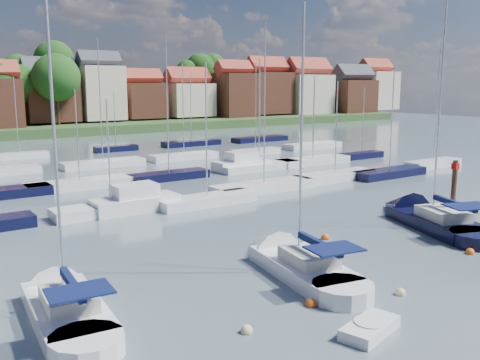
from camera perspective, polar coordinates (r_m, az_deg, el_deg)
ground at (r=64.36m, az=-13.88°, el=0.86°), size 260.00×260.00×0.00m
sailboat_left at (r=26.26m, az=-18.50°, el=-12.37°), size 3.85×11.15×14.89m
sailboat_centre at (r=30.45m, az=5.44°, el=-8.69°), size 4.99×11.77×15.52m
sailboat_navy at (r=42.18m, az=18.90°, el=-3.82°), size 7.52×13.41×17.93m
tender at (r=23.58m, az=13.68°, el=-15.10°), size 3.21×2.10×0.64m
timber_piling at (r=40.93m, az=21.71°, el=-2.69°), size 0.40×0.40×7.15m
buoy_b at (r=23.13m, az=0.71°, el=-15.99°), size 0.51×0.51×0.51m
buoy_c at (r=25.79m, az=7.54°, el=-13.19°), size 0.51×0.51×0.51m
buoy_d at (r=27.96m, az=16.73°, el=-11.65°), size 0.50×0.50×0.50m
buoy_e at (r=36.24m, az=9.08°, el=-6.24°), size 0.54×0.54×0.54m
buoy_f at (r=35.64m, az=23.32°, el=-7.26°), size 0.53×0.53×0.53m
marina_field at (r=60.56m, az=-10.58°, el=0.82°), size 79.62×41.41×15.93m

